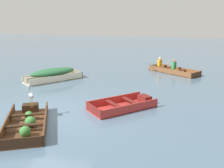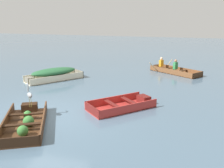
{
  "view_description": "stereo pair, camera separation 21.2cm",
  "coord_description": "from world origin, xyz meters",
  "px_view_note": "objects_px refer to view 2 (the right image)",
  "views": [
    {
      "loc": [
        4.81,
        -7.34,
        3.43
      ],
      "look_at": [
        1.32,
        3.74,
        0.35
      ],
      "focal_mm": 40.0,
      "sensor_mm": 36.0,
      "label": 1
    },
    {
      "loc": [
        5.01,
        -7.27,
        3.43
      ],
      "look_at": [
        1.32,
        3.74,
        0.35
      ],
      "focal_mm": 40.0,
      "sensor_mm": 36.0,
      "label": 2
    }
  ],
  "objects_px": {
    "skiff_cream_near_moored": "(54,73)",
    "dinghy_dark_varnish_foreground": "(26,122)",
    "heron_on_dinghy": "(29,94)",
    "skiff_red_mid_moored": "(124,105)",
    "rowboat_wooden_brown_with_crew": "(172,70)"
  },
  "relations": [
    {
      "from": "dinghy_dark_varnish_foreground",
      "to": "heron_on_dinghy",
      "type": "distance_m",
      "value": 1.0
    },
    {
      "from": "dinghy_dark_varnish_foreground",
      "to": "skiff_cream_near_moored",
      "type": "height_order",
      "value": "skiff_cream_near_moored"
    },
    {
      "from": "dinghy_dark_varnish_foreground",
      "to": "skiff_red_mid_moored",
      "type": "height_order",
      "value": "dinghy_dark_varnish_foreground"
    },
    {
      "from": "dinghy_dark_varnish_foreground",
      "to": "skiff_red_mid_moored",
      "type": "distance_m",
      "value": 3.7
    },
    {
      "from": "skiff_red_mid_moored",
      "to": "heron_on_dinghy",
      "type": "bearing_deg",
      "value": -145.26
    },
    {
      "from": "skiff_cream_near_moored",
      "to": "skiff_red_mid_moored",
      "type": "distance_m",
      "value": 5.89
    },
    {
      "from": "heron_on_dinghy",
      "to": "skiff_cream_near_moored",
      "type": "bearing_deg",
      "value": 113.0
    },
    {
      "from": "rowboat_wooden_brown_with_crew",
      "to": "heron_on_dinghy",
      "type": "bearing_deg",
      "value": -113.62
    },
    {
      "from": "skiff_red_mid_moored",
      "to": "skiff_cream_near_moored",
      "type": "bearing_deg",
      "value": 148.4
    },
    {
      "from": "dinghy_dark_varnish_foreground",
      "to": "skiff_cream_near_moored",
      "type": "relative_size",
      "value": 0.99
    },
    {
      "from": "dinghy_dark_varnish_foreground",
      "to": "skiff_red_mid_moored",
      "type": "relative_size",
      "value": 1.18
    },
    {
      "from": "skiff_cream_near_moored",
      "to": "skiff_red_mid_moored",
      "type": "relative_size",
      "value": 1.2
    },
    {
      "from": "skiff_cream_near_moored",
      "to": "dinghy_dark_varnish_foreground",
      "type": "bearing_deg",
      "value": -67.22
    },
    {
      "from": "dinghy_dark_varnish_foreground",
      "to": "skiff_cream_near_moored",
      "type": "xyz_separation_m",
      "value": [
        -2.39,
        5.7,
        0.27
      ]
    },
    {
      "from": "skiff_red_mid_moored",
      "to": "rowboat_wooden_brown_with_crew",
      "type": "xyz_separation_m",
      "value": [
        1.19,
        7.28,
        0.06
      ]
    }
  ]
}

